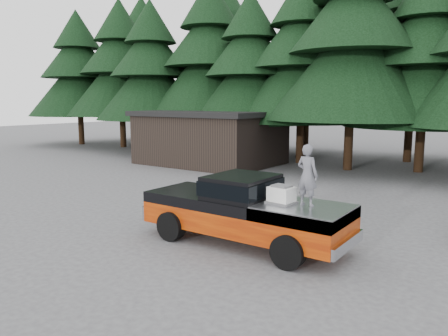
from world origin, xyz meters
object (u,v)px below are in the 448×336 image
Objects in this scene: air_compressor at (281,196)px; man_on_bed at (307,175)px; utility_building at (210,137)px; pickup_truck at (244,220)px.

man_on_bed is at bearing 21.27° from air_compressor.
utility_building is (-11.43, 12.09, 0.13)m from air_compressor.
pickup_truck is at bearing -179.34° from air_compressor.
air_compressor reaches higher than pickup_truck.
utility_building is at bearing 139.12° from air_compressor.
pickup_truck is at bearing 9.64° from man_on_bed.
man_on_bed is at bearing -44.66° from utility_building.
man_on_bed is (1.81, 0.07, 1.44)m from pickup_truck.
man_on_bed is (0.62, 0.17, 0.57)m from air_compressor.
utility_building reaches higher than pickup_truck.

